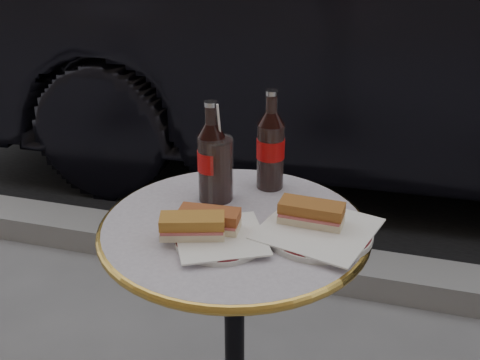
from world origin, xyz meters
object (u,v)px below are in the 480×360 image
(plate_right, at_px, (318,232))
(cola_bottle_right, at_px, (271,140))
(bistro_table, at_px, (235,348))
(cola_bottle_left, at_px, (212,152))
(cola_glass, at_px, (217,169))
(plate_left, at_px, (220,240))
(parked_car, at_px, (402,33))

(plate_right, bearing_deg, cola_bottle_right, 127.47)
(cola_bottle_right, bearing_deg, bistro_table, -99.04)
(plate_right, height_order, cola_bottle_left, cola_bottle_left)
(plate_right, bearing_deg, cola_glass, 158.67)
(plate_left, relative_size, plate_right, 0.81)
(plate_left, xyz_separation_m, cola_glass, (-0.07, 0.19, 0.08))
(plate_left, xyz_separation_m, plate_right, (0.20, 0.09, 0.00))
(bistro_table, distance_m, cola_bottle_right, 0.54)
(plate_left, distance_m, plate_right, 0.22)
(plate_left, height_order, cola_bottle_left, cola_bottle_left)
(cola_bottle_left, height_order, cola_bottle_right, cola_bottle_right)
(bistro_table, bearing_deg, parked_car, 82.44)
(bistro_table, bearing_deg, plate_right, 0.96)
(plate_right, relative_size, cola_glass, 1.51)
(bistro_table, height_order, cola_bottle_left, cola_bottle_left)
(plate_left, height_order, cola_glass, cola_glass)
(plate_left, xyz_separation_m, cola_bottle_right, (0.04, 0.29, 0.12))
(parked_car, bearing_deg, cola_glass, 167.41)
(bistro_table, bearing_deg, cola_bottle_left, 129.89)
(bistro_table, height_order, plate_right, plate_right)
(bistro_table, distance_m, cola_bottle_left, 0.51)
(plate_right, xyz_separation_m, cola_bottle_right, (-0.16, 0.21, 0.12))
(plate_right, distance_m, cola_glass, 0.30)
(parked_car, bearing_deg, cola_bottle_right, 170.03)
(cola_bottle_right, distance_m, cola_glass, 0.16)
(plate_left, bearing_deg, parked_car, 82.59)
(cola_bottle_left, bearing_deg, plate_right, -19.59)
(cola_bottle_left, distance_m, cola_bottle_right, 0.16)
(cola_bottle_right, bearing_deg, parked_car, 82.61)
(plate_right, xyz_separation_m, parked_car, (0.09, 2.12, 0.02))
(cola_glass, bearing_deg, parked_car, 79.98)
(parked_car, bearing_deg, cola_bottle_left, 167.14)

